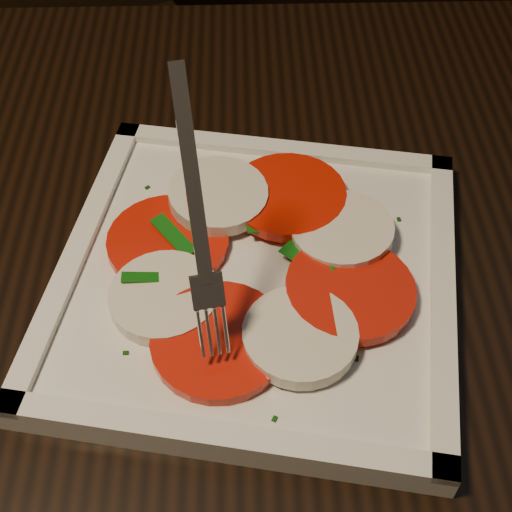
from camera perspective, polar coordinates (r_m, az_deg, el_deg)
ground at (r=1.26m, az=6.97°, el=-15.34°), size 6.00×6.00×0.00m
table at (r=0.54m, az=1.01°, el=-11.91°), size 1.29×0.95×0.75m
chair at (r=1.20m, az=-15.03°, el=17.81°), size 0.53×0.53×0.93m
plate at (r=0.48m, az=0.00°, el=-1.78°), size 0.32×0.32×0.01m
caprese_salad at (r=0.46m, az=-0.00°, el=-0.51°), size 0.20×0.21×0.02m
fork at (r=0.38m, az=-4.94°, el=3.98°), size 0.04×0.08×0.15m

